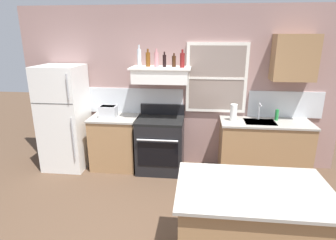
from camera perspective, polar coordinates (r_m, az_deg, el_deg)
back_wall at (r=4.79m, az=2.32°, el=6.44°), size 5.40×0.11×2.70m
refrigerator at (r=5.05m, az=-20.50°, el=0.42°), size 0.70×0.72×1.76m
counter_left_of_stove at (r=4.92m, az=-10.77°, el=-4.42°), size 0.79×0.63×0.91m
toaster at (r=4.76m, az=-12.17°, el=1.77°), size 0.30×0.20×0.19m
stove_range at (r=4.72m, az=-1.54°, el=-4.96°), size 0.76×0.69×1.09m
range_hood_shelf at (r=4.51m, az=-1.49°, el=9.28°), size 0.96×0.52×0.24m
bottle_clear_tall at (r=4.52m, az=-5.93°, el=12.60°), size 0.06×0.06×0.34m
bottle_amber_wine at (r=4.56m, az=-4.14°, el=12.35°), size 0.07×0.07×0.28m
bottle_rose_pink at (r=4.48m, az=-2.38°, el=12.33°), size 0.07×0.07×0.29m
bottle_balsamic_dark at (r=4.48m, az=-0.74°, el=12.09°), size 0.06×0.06×0.24m
bottle_brown_stout at (r=4.49m, az=1.23°, el=11.97°), size 0.06×0.06×0.22m
bottle_red_label_wine at (r=4.42m, az=2.95°, el=12.20°), size 0.07×0.07×0.28m
counter_right_with_sink at (r=4.84m, az=18.97°, el=-5.44°), size 1.43×0.63×0.91m
sink_faucet at (r=4.72m, az=18.27°, el=2.09°), size 0.03×0.17×0.28m
paper_towel_roll at (r=4.57m, az=13.30°, el=1.50°), size 0.11×0.11×0.27m
dish_soap_bottle at (r=4.81m, az=21.43°, el=0.99°), size 0.06×0.06×0.18m
kitchen_island at (r=2.95m, az=16.43°, el=-20.74°), size 1.40×0.90×0.91m
upper_cabinet_right at (r=4.75m, az=24.51°, el=11.54°), size 0.64×0.32×0.70m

